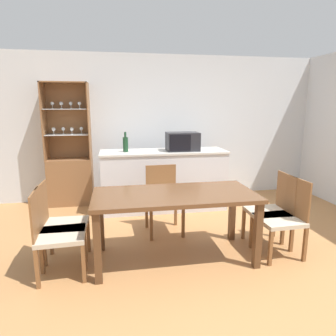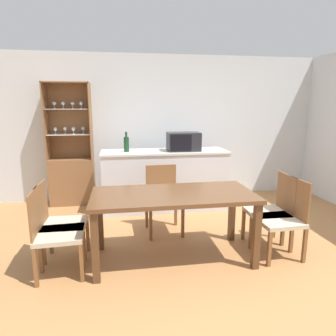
{
  "view_description": "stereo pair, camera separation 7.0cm",
  "coord_description": "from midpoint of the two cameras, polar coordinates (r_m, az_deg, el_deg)",
  "views": [
    {
      "loc": [
        -1.13,
        -2.79,
        1.67
      ],
      "look_at": [
        -0.45,
        1.06,
        0.85
      ],
      "focal_mm": 32.0,
      "sensor_mm": 36.0,
      "label": 1
    },
    {
      "loc": [
        -1.06,
        -2.8,
        1.67
      ],
      "look_at": [
        -0.45,
        1.06,
        0.85
      ],
      "focal_mm": 32.0,
      "sensor_mm": 36.0,
      "label": 2
    }
  ],
  "objects": [
    {
      "name": "microwave",
      "position": [
        4.79,
        2.37,
        5.06
      ],
      "size": [
        0.51,
        0.34,
        0.29
      ],
      "color": "#232328",
      "rests_on": "kitchen_counter"
    },
    {
      "name": "ground_plane",
      "position": [
        3.44,
        10.45,
        -17.48
      ],
      "size": [
        18.0,
        18.0,
        0.0
      ],
      "primitive_type": "plane",
      "color": "#B27A47"
    },
    {
      "name": "dining_chair_head_far",
      "position": [
        4.01,
        -1.39,
        -6.06
      ],
      "size": [
        0.47,
        0.47,
        0.88
      ],
      "rotation": [
        0.0,
        0.0,
        3.18
      ],
      "color": "#C1B299",
      "rests_on": "ground_plane"
    },
    {
      "name": "display_cabinet",
      "position": [
        5.39,
        -18.44,
        -0.5
      ],
      "size": [
        0.73,
        0.39,
        2.04
      ],
      "color": "brown",
      "rests_on": "ground_plane"
    },
    {
      "name": "wall_back",
      "position": [
        5.55,
        1.42,
        7.72
      ],
      "size": [
        6.8,
        0.06,
        2.55
      ],
      "color": "silver",
      "rests_on": "ground_plane"
    },
    {
      "name": "dining_chair_side_left_far",
      "position": [
        3.44,
        -20.4,
        -9.94
      ],
      "size": [
        0.46,
        0.46,
        0.88
      ],
      "rotation": [
        0.0,
        0.0,
        -1.59
      ],
      "color": "#C1B299",
      "rests_on": "ground_plane"
    },
    {
      "name": "dining_chair_side_right_far",
      "position": [
        3.82,
        18.65,
        -7.64
      ],
      "size": [
        0.46,
        0.46,
        0.88
      ],
      "rotation": [
        0.0,
        0.0,
        1.55
      ],
      "color": "#C1B299",
      "rests_on": "ground_plane"
    },
    {
      "name": "dining_table",
      "position": [
        3.24,
        0.65,
        -6.36
      ],
      "size": [
        1.73,
        0.81,
        0.75
      ],
      "color": "brown",
      "rests_on": "ground_plane"
    },
    {
      "name": "wine_bottle",
      "position": [
        4.72,
        -8.52,
        4.56
      ],
      "size": [
        0.08,
        0.08,
        0.31
      ],
      "color": "#193D23",
      "rests_on": "kitchen_counter"
    },
    {
      "name": "kitchen_counter",
      "position": [
        4.89,
        -1.24,
        -2.26
      ],
      "size": [
        2.01,
        0.65,
        0.96
      ],
      "color": "silver",
      "rests_on": "ground_plane"
    },
    {
      "name": "dining_chair_side_right_near",
      "position": [
        3.62,
        20.48,
        -8.83
      ],
      "size": [
        0.47,
        0.47,
        0.88
      ],
      "rotation": [
        0.0,
        0.0,
        1.61
      ],
      "color": "#C1B299",
      "rests_on": "ground_plane"
    },
    {
      "name": "dining_chair_side_left_near",
      "position": [
        3.21,
        -21.18,
        -11.56
      ],
      "size": [
        0.48,
        0.48,
        0.88
      ],
      "rotation": [
        0.0,
        0.0,
        -1.51
      ],
      "color": "#C1B299",
      "rests_on": "ground_plane"
    }
  ]
}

